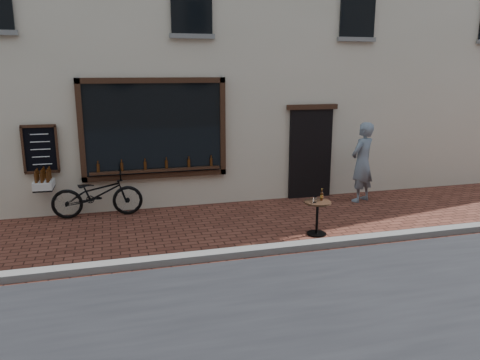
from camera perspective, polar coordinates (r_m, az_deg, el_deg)
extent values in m
plane|color=#51251A|center=(8.26, 5.95, -9.07)|extent=(90.00, 90.00, 0.00)
cube|color=slate|center=(8.41, 5.46, -8.20)|extent=(90.00, 0.25, 0.12)
cube|color=beige|center=(14.01, -3.95, 20.90)|extent=(28.00, 6.00, 10.00)
cube|color=black|center=(10.66, -10.39, 6.16)|extent=(3.00, 0.06, 2.00)
cube|color=black|center=(10.56, -10.63, 11.85)|extent=(3.24, 0.10, 0.12)
cube|color=black|center=(10.82, -10.15, 0.57)|extent=(3.24, 0.10, 0.12)
cube|color=black|center=(10.61, -18.83, 5.64)|extent=(0.12, 0.10, 2.24)
cube|color=black|center=(10.89, -2.14, 6.51)|extent=(0.12, 0.10, 2.24)
cube|color=black|center=(10.74, -10.15, 1.19)|extent=(2.90, 0.16, 0.05)
cube|color=black|center=(11.75, 8.56, 3.17)|extent=(1.10, 0.10, 2.20)
cube|color=black|center=(11.58, 8.82, 8.80)|extent=(1.30, 0.10, 0.12)
cube|color=black|center=(10.75, -23.16, 3.48)|extent=(0.62, 0.04, 0.92)
cylinder|color=#3D1C07|center=(10.68, -16.86, 1.41)|extent=(0.06, 0.06, 0.19)
cylinder|color=#3D1C07|center=(10.68, -14.19, 1.57)|extent=(0.06, 0.06, 0.19)
cylinder|color=#3D1C07|center=(10.70, -11.51, 1.73)|extent=(0.06, 0.06, 0.19)
cylinder|color=#3D1C07|center=(10.74, -8.85, 1.89)|extent=(0.06, 0.06, 0.19)
cylinder|color=#3D1C07|center=(10.81, -6.22, 2.04)|extent=(0.06, 0.06, 0.19)
cylinder|color=#3D1C07|center=(10.90, -3.63, 2.19)|extent=(0.06, 0.06, 0.19)
cube|color=black|center=(10.81, -5.96, 21.01)|extent=(0.90, 0.06, 1.40)
cube|color=black|center=(12.15, 14.20, 19.83)|extent=(0.90, 0.06, 1.40)
imported|color=black|center=(10.62, -17.00, -1.65)|extent=(1.93, 0.70, 1.01)
cube|color=black|center=(10.68, -22.75, -0.98)|extent=(0.39, 0.54, 0.03)
cube|color=silver|center=(10.66, -22.80, -0.48)|extent=(0.39, 0.57, 0.16)
cylinder|color=#3D1C07|center=(10.41, -22.43, 0.28)|extent=(0.06, 0.06, 0.21)
cylinder|color=#3D1C07|center=(10.42, -23.04, 0.25)|extent=(0.06, 0.06, 0.21)
cylinder|color=#3D1C07|center=(10.44, -23.64, 0.21)|extent=(0.06, 0.06, 0.21)
cylinder|color=#3D1C07|center=(10.54, -22.34, 0.44)|extent=(0.06, 0.06, 0.21)
cylinder|color=#3D1C07|center=(10.55, -22.94, 0.41)|extent=(0.06, 0.06, 0.21)
cylinder|color=#3D1C07|center=(10.57, -23.53, 0.37)|extent=(0.06, 0.06, 0.21)
cylinder|color=#3D1C07|center=(10.67, -22.25, 0.60)|extent=(0.06, 0.06, 0.21)
cylinder|color=#3D1C07|center=(10.68, -22.84, 0.56)|extent=(0.06, 0.06, 0.21)
cylinder|color=#3D1C07|center=(10.70, -23.43, 0.53)|extent=(0.06, 0.06, 0.21)
cylinder|color=#3D1C07|center=(10.80, -22.16, 0.75)|extent=(0.06, 0.06, 0.21)
cylinder|color=#3D1C07|center=(10.81, -22.74, 0.71)|extent=(0.06, 0.06, 0.21)
cylinder|color=black|center=(9.31, 9.31, -6.47)|extent=(0.38, 0.38, 0.03)
cylinder|color=black|center=(9.21, 9.38, -4.62)|extent=(0.05, 0.05, 0.61)
cylinder|color=black|center=(9.12, 9.45, -2.70)|extent=(0.52, 0.52, 0.03)
cylinder|color=gold|center=(9.18, 9.93, -1.97)|extent=(0.05, 0.05, 0.05)
cylinder|color=white|center=(9.01, 9.13, -2.39)|extent=(0.07, 0.07, 0.11)
imported|color=slate|center=(11.63, 14.68, 2.10)|extent=(0.84, 0.73, 1.93)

